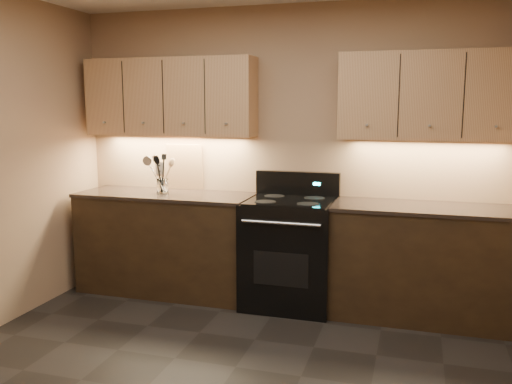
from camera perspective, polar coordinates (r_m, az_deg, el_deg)
wall_back at (r=4.90m, az=3.62°, el=4.10°), size 4.00×0.04×2.60m
counter_left at (r=5.13m, az=-9.37°, el=-5.25°), size 1.62×0.62×0.93m
counter_right at (r=4.63m, az=17.12°, el=-7.10°), size 1.46×0.62×0.93m
stove at (r=4.72m, az=3.60°, el=-6.23°), size 0.76×0.68×1.14m
upper_cab_left at (r=5.10m, az=-9.01°, el=9.83°), size 1.60×0.30×0.70m
upper_cab_right at (r=4.61m, az=17.90°, el=9.59°), size 1.44×0.30×0.70m
outlet_plate at (r=5.36m, az=-10.10°, el=2.47°), size 0.08×0.01×0.12m
utensil_crock at (r=5.03m, az=-9.81°, el=0.56°), size 0.13×0.13×0.13m
cutting_board at (r=5.21m, az=-7.48°, el=2.65°), size 0.35×0.10×0.44m
wooden_spoon at (r=5.01m, az=-10.09°, el=1.83°), size 0.16×0.15×0.32m
black_spoon at (r=5.04m, az=-9.87°, el=2.05°), size 0.06×0.17×0.35m
black_turner at (r=5.00m, az=-9.92°, el=2.06°), size 0.10×0.17×0.37m
steel_spatula at (r=5.00m, az=-9.62°, el=2.07°), size 0.22×0.13×0.36m
steel_skimmer at (r=4.97m, az=-9.62°, el=1.98°), size 0.25×0.10×0.35m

